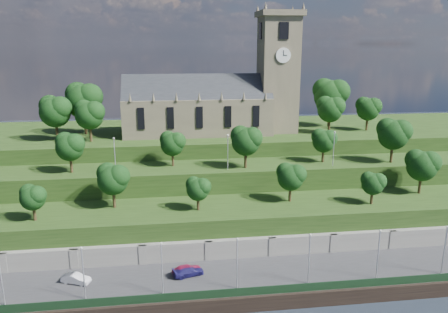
{
  "coord_description": "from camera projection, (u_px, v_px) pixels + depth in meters",
  "views": [
    {
      "loc": [
        -10.67,
        -49.88,
        34.31
      ],
      "look_at": [
        -0.16,
        30.0,
        13.49
      ],
      "focal_mm": 35.0,
      "sensor_mm": 36.0,
      "label": 1
    }
  ],
  "objects": [
    {
      "name": "trees_upper",
      "position": [
        262.0,
        139.0,
        81.12
      ],
      "size": [
        66.01,
        8.11,
        8.64
      ],
      "color": "#322413",
      "rests_on": "embankment_upper"
    },
    {
      "name": "lamp_posts_promenade",
      "position": [
        237.0,
        259.0,
        58.37
      ],
      "size": [
        60.36,
        0.36,
        7.5
      ],
      "color": "#B2B2B7",
      "rests_on": "promenade"
    },
    {
      "name": "ground",
      "position": [
        255.0,
        311.0,
        57.81
      ],
      "size": [
        320.0,
        320.0,
        0.0
      ],
      "primitive_type": "plane",
      "color": "black",
      "rests_on": "ground"
    },
    {
      "name": "quay_wall",
      "position": [
        255.0,
        304.0,
        57.49
      ],
      "size": [
        160.0,
        0.5,
        2.2
      ],
      "primitive_type": "cube",
      "color": "black",
      "rests_on": "ground"
    },
    {
      "name": "hilltop",
      "position": [
        214.0,
        160.0,
        103.93
      ],
      "size": [
        160.0,
        32.0,
        15.0
      ],
      "primitive_type": "cube",
      "color": "#1F3812",
      "rests_on": "ground"
    },
    {
      "name": "fence",
      "position": [
        254.0,
        291.0,
        57.74
      ],
      "size": [
        160.0,
        0.1,
        1.2
      ],
      "primitive_type": "cube",
      "color": "#16331A",
      "rests_on": "promenade"
    },
    {
      "name": "embankment_lower",
      "position": [
        234.0,
        228.0,
        74.09
      ],
      "size": [
        160.0,
        12.0,
        8.0
      ],
      "primitive_type": "cube",
      "color": "#1F3812",
      "rests_on": "ground"
    },
    {
      "name": "lamp_posts_upper",
      "position": [
        228.0,
        149.0,
        78.79
      ],
      "size": [
        40.36,
        0.36,
        6.64
      ],
      "color": "#B2B2B7",
      "rests_on": "embankment_upper"
    },
    {
      "name": "trees_hilltop",
      "position": [
        205.0,
        102.0,
        96.03
      ],
      "size": [
        74.37,
        16.67,
        11.46
      ],
      "color": "#322413",
      "rests_on": "hilltop"
    },
    {
      "name": "embankment_upper",
      "position": [
        225.0,
        195.0,
        84.15
      ],
      "size": [
        160.0,
        10.0,
        12.0
      ],
      "primitive_type": "cube",
      "color": "#1F3812",
      "rests_on": "ground"
    },
    {
      "name": "trees_lower",
      "position": [
        266.0,
        176.0,
        73.3
      ],
      "size": [
        70.81,
        8.62,
        8.07
      ],
      "color": "#322413",
      "rests_on": "embankment_lower"
    },
    {
      "name": "church",
      "position": [
        219.0,
        99.0,
        96.42
      ],
      "size": [
        38.6,
        12.35,
        27.6
      ],
      "color": "brown",
      "rests_on": "hilltop"
    },
    {
      "name": "promenade",
      "position": [
        247.0,
        281.0,
        63.32
      ],
      "size": [
        160.0,
        12.0,
        2.0
      ],
      "primitive_type": "cube",
      "color": "#2D2D30",
      "rests_on": "ground"
    },
    {
      "name": "car_right",
      "position": [
        188.0,
        271.0,
        62.64
      ],
      "size": [
        4.87,
        3.08,
        1.32
      ],
      "primitive_type": "imported",
      "rotation": [
        0.0,
        0.0,
        1.86
      ],
      "color": "#1C1855",
      "rests_on": "promenade"
    },
    {
      "name": "car_middle",
      "position": [
        76.0,
        279.0,
        60.66
      ],
      "size": [
        4.32,
        2.8,
        1.34
      ],
      "primitive_type": "imported",
      "rotation": [
        0.0,
        0.0,
        1.2
      ],
      "color": "#B8B7BC",
      "rests_on": "promenade"
    },
    {
      "name": "retaining_wall",
      "position": [
        240.0,
        252.0,
        68.68
      ],
      "size": [
        160.0,
        2.1,
        5.0
      ],
      "color": "slate",
      "rests_on": "ground"
    },
    {
      "name": "car_left",
      "position": [
        187.0,
        270.0,
        62.98
      ],
      "size": [
        4.6,
        2.76,
        1.47
      ],
      "primitive_type": "imported",
      "rotation": [
        0.0,
        0.0,
        1.83
      ],
      "color": "#991941",
      "rests_on": "promenade"
    }
  ]
}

